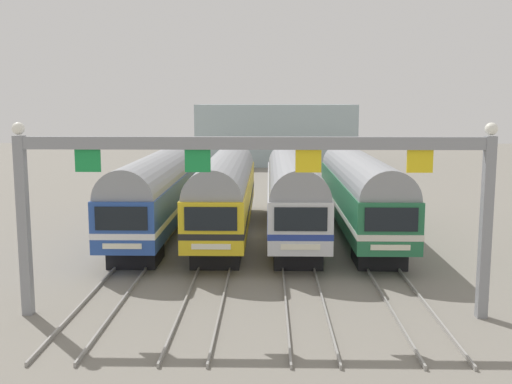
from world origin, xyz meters
TOP-DOWN VIEW (x-y plane):
  - ground_plane at (0.00, 0.00)m, footprint 160.00×160.00m
  - track_bed at (0.00, 17.00)m, footprint 13.11×70.00m
  - commuter_train_blue at (-5.80, -0.01)m, footprint 2.88×18.06m
  - commuter_train_yellow at (-1.93, -0.01)m, footprint 2.88×18.06m
  - commuter_train_silver at (1.93, -0.00)m, footprint 2.88×18.06m
  - commuter_train_green at (5.80, -0.01)m, footprint 2.88×18.06m
  - catenary_gantry at (-0.00, -13.50)m, footprint 16.84×0.44m
  - maintenance_building at (1.43, 41.81)m, footprint 19.23×10.00m

SIDE VIEW (x-z plane):
  - ground_plane at x=0.00m, z-range 0.00..0.00m
  - track_bed at x=0.00m, z-range 0.00..0.15m
  - commuter_train_blue at x=-5.80m, z-range 0.30..5.07m
  - commuter_train_yellow at x=-1.93m, z-range 0.30..5.07m
  - commuter_train_green at x=5.80m, z-range 0.30..5.07m
  - commuter_train_silver at x=1.93m, z-range 0.16..5.21m
  - maintenance_building at x=1.43m, z-range 0.00..7.38m
  - catenary_gantry at x=0.00m, z-range 1.60..8.57m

